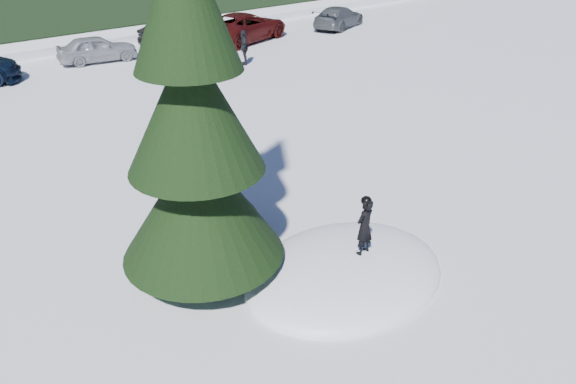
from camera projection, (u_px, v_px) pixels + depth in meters
ground at (344, 275)px, 11.55m from camera, size 200.00×200.00×0.00m
snow_mound at (344, 275)px, 11.55m from camera, size 4.48×3.52×0.96m
spruce_tall at (194, 123)px, 10.00m from camera, size 3.20×3.20×8.60m
spruce_short at (204, 148)px, 12.08m from camera, size 2.20×2.20×5.37m
child_skier at (364, 227)px, 11.14m from camera, size 0.47×0.34×1.22m
adult_0 at (229, 59)px, 23.77m from camera, size 1.01×0.94×1.66m
adult_1 at (244, 48)px, 25.77m from camera, size 0.83×0.99×1.58m
adult_2 at (197, 70)px, 22.28m from camera, size 1.09×1.21×1.63m
car_4 at (97, 49)px, 26.32m from camera, size 3.80×2.04×1.23m
car_5 at (179, 31)px, 29.35m from camera, size 4.60×2.55×1.44m
car_6 at (244, 27)px, 30.17m from camera, size 5.84×3.82×1.49m
car_7 at (339, 17)px, 33.29m from camera, size 4.58×3.11×1.23m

